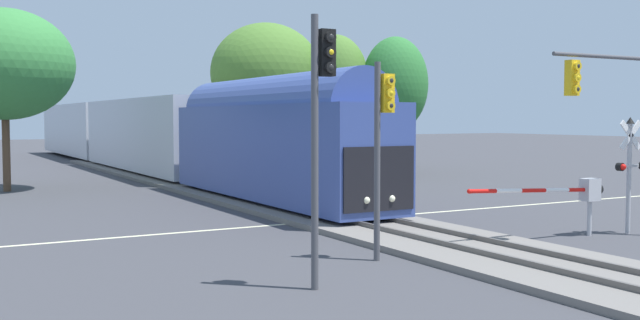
{
  "coord_description": "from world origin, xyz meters",
  "views": [
    {
      "loc": [
        -13.35,
        -22.49,
        3.7
      ],
      "look_at": [
        0.87,
        3.0,
        2.0
      ],
      "focal_mm": 40.82,
      "sensor_mm": 36.0,
      "label": 1
    }
  ],
  "objects_px": {
    "oak_behind_train": "(4,64)",
    "maple_right_background": "(395,84)",
    "traffic_signal_near_right": "(638,96)",
    "commuter_train": "(143,132)",
    "traffic_signal_median": "(382,128)",
    "traffic_signal_far_side": "(342,122)",
    "elm_centre_background": "(266,73)",
    "crossing_gate_near": "(577,192)",
    "oak_far_right": "(335,80)",
    "traffic_signal_near_left": "(321,107)",
    "crossing_signal_mast": "(630,163)"
  },
  "relations": [
    {
      "from": "traffic_signal_far_side",
      "to": "elm_centre_background",
      "type": "bearing_deg",
      "value": 80.53
    },
    {
      "from": "traffic_signal_far_side",
      "to": "traffic_signal_median",
      "type": "bearing_deg",
      "value": -117.5
    },
    {
      "from": "traffic_signal_near_right",
      "to": "maple_right_background",
      "type": "relative_size",
      "value": 0.63
    },
    {
      "from": "crossing_signal_mast",
      "to": "maple_right_background",
      "type": "height_order",
      "value": "maple_right_background"
    },
    {
      "from": "crossing_signal_mast",
      "to": "elm_centre_background",
      "type": "xyz_separation_m",
      "value": [
        1.11,
        29.73,
        4.45
      ]
    },
    {
      "from": "commuter_train",
      "to": "traffic_signal_median",
      "type": "relative_size",
      "value": 11.86
    },
    {
      "from": "traffic_signal_near_right",
      "to": "oak_behind_train",
      "type": "xyz_separation_m",
      "value": [
        -14.98,
        24.98,
        2.01
      ]
    },
    {
      "from": "elm_centre_background",
      "to": "oak_far_right",
      "type": "bearing_deg",
      "value": -35.26
    },
    {
      "from": "oak_far_right",
      "to": "maple_right_background",
      "type": "distance_m",
      "value": 4.0
    },
    {
      "from": "traffic_signal_far_side",
      "to": "crossing_signal_mast",
      "type": "bearing_deg",
      "value": -85.58
    },
    {
      "from": "oak_far_right",
      "to": "elm_centre_background",
      "type": "relative_size",
      "value": 0.92
    },
    {
      "from": "oak_behind_train",
      "to": "maple_right_background",
      "type": "xyz_separation_m",
      "value": [
        24.07,
        0.6,
        -0.43
      ]
    },
    {
      "from": "commuter_train",
      "to": "traffic_signal_near_left",
      "type": "relative_size",
      "value": 10.33
    },
    {
      "from": "traffic_signal_far_side",
      "to": "commuter_train",
      "type": "bearing_deg",
      "value": 106.68
    },
    {
      "from": "commuter_train",
      "to": "traffic_signal_far_side",
      "type": "relative_size",
      "value": 11.75
    },
    {
      "from": "crossing_signal_mast",
      "to": "oak_far_right",
      "type": "distance_m",
      "value": 27.75
    },
    {
      "from": "oak_behind_train",
      "to": "traffic_signal_near_right",
      "type": "bearing_deg",
      "value": -59.06
    },
    {
      "from": "crossing_gate_near",
      "to": "crossing_signal_mast",
      "type": "bearing_deg",
      "value": -11.84
    },
    {
      "from": "crossing_signal_mast",
      "to": "oak_behind_train",
      "type": "relative_size",
      "value": 0.41
    },
    {
      "from": "traffic_signal_near_right",
      "to": "traffic_signal_near_left",
      "type": "height_order",
      "value": "traffic_signal_near_left"
    },
    {
      "from": "oak_behind_train",
      "to": "elm_centre_background",
      "type": "relative_size",
      "value": 0.9
    },
    {
      "from": "traffic_signal_far_side",
      "to": "traffic_signal_median",
      "type": "height_order",
      "value": "traffic_signal_far_side"
    },
    {
      "from": "traffic_signal_far_side",
      "to": "traffic_signal_near_right",
      "type": "bearing_deg",
      "value": -88.68
    },
    {
      "from": "commuter_train",
      "to": "maple_right_background",
      "type": "relative_size",
      "value": 6.69
    },
    {
      "from": "traffic_signal_far_side",
      "to": "oak_far_right",
      "type": "relative_size",
      "value": 0.56
    },
    {
      "from": "traffic_signal_near_left",
      "to": "traffic_signal_far_side",
      "type": "bearing_deg",
      "value": 57.82
    },
    {
      "from": "crossing_gate_near",
      "to": "elm_centre_background",
      "type": "relative_size",
      "value": 0.54
    },
    {
      "from": "traffic_signal_near_right",
      "to": "traffic_signal_median",
      "type": "xyz_separation_m",
      "value": [
        -8.44,
        1.12,
        -0.9
      ]
    },
    {
      "from": "crossing_gate_near",
      "to": "traffic_signal_median",
      "type": "xyz_separation_m",
      "value": [
        -7.35,
        -0.12,
        2.03
      ]
    },
    {
      "from": "traffic_signal_near_right",
      "to": "maple_right_background",
      "type": "bearing_deg",
      "value": 70.45
    },
    {
      "from": "crossing_gate_near",
      "to": "traffic_signal_near_left",
      "type": "distance_m",
      "value": 10.81
    },
    {
      "from": "crossing_gate_near",
      "to": "crossing_signal_mast",
      "type": "xyz_separation_m",
      "value": [
        1.92,
        -0.4,
        0.87
      ]
    },
    {
      "from": "crossing_signal_mast",
      "to": "maple_right_background",
      "type": "distance_m",
      "value": 26.34
    },
    {
      "from": "maple_right_background",
      "to": "oak_far_right",
      "type": "bearing_deg",
      "value": 145.52
    },
    {
      "from": "traffic_signal_far_side",
      "to": "maple_right_background",
      "type": "bearing_deg",
      "value": 43.53
    },
    {
      "from": "traffic_signal_median",
      "to": "elm_centre_background",
      "type": "bearing_deg",
      "value": 70.58
    },
    {
      "from": "elm_centre_background",
      "to": "maple_right_background",
      "type": "bearing_deg",
      "value": -34.9
    },
    {
      "from": "elm_centre_background",
      "to": "crossing_gate_near",
      "type": "bearing_deg",
      "value": -95.9
    },
    {
      "from": "traffic_signal_near_right",
      "to": "elm_centre_background",
      "type": "height_order",
      "value": "elm_centre_background"
    },
    {
      "from": "traffic_signal_far_side",
      "to": "maple_right_background",
      "type": "xyz_separation_m",
      "value": [
        9.47,
        9.0,
        2.45
      ]
    },
    {
      "from": "traffic_signal_far_side",
      "to": "oak_behind_train",
      "type": "xyz_separation_m",
      "value": [
        -14.59,
        8.39,
        2.88
      ]
    },
    {
      "from": "crossing_gate_near",
      "to": "traffic_signal_median",
      "type": "relative_size",
      "value": 1.07
    },
    {
      "from": "crossing_gate_near",
      "to": "elm_centre_background",
      "type": "height_order",
      "value": "elm_centre_background"
    },
    {
      "from": "traffic_signal_median",
      "to": "oak_behind_train",
      "type": "height_order",
      "value": "oak_behind_train"
    },
    {
      "from": "crossing_gate_near",
      "to": "oak_far_right",
      "type": "relative_size",
      "value": 0.59
    },
    {
      "from": "crossing_gate_near",
      "to": "traffic_signal_far_side",
      "type": "distance_m",
      "value": 15.51
    },
    {
      "from": "traffic_signal_near_left",
      "to": "crossing_gate_near",
      "type": "bearing_deg",
      "value": 11.64
    },
    {
      "from": "crossing_gate_near",
      "to": "traffic_signal_near_right",
      "type": "relative_size",
      "value": 0.96
    },
    {
      "from": "traffic_signal_median",
      "to": "oak_behind_train",
      "type": "xyz_separation_m",
      "value": [
        -6.54,
        23.86,
        2.91
      ]
    },
    {
      "from": "oak_behind_train",
      "to": "maple_right_background",
      "type": "bearing_deg",
      "value": 1.44
    }
  ]
}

